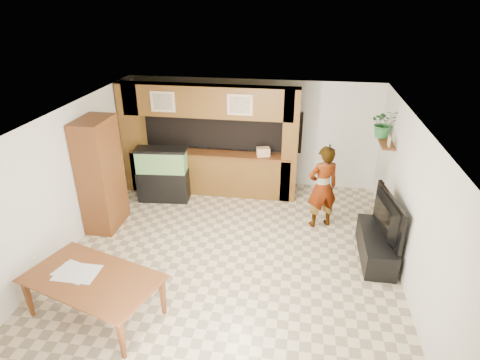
% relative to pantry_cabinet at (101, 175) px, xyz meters
% --- Properties ---
extents(floor, '(6.50, 6.50, 0.00)m').
position_rel_pantry_cabinet_xyz_m(floor, '(2.70, -0.71, -1.14)').
color(floor, '#CCB68E').
rests_on(floor, ground).
extents(ceiling, '(6.50, 6.50, 0.00)m').
position_rel_pantry_cabinet_xyz_m(ceiling, '(2.70, -0.71, 1.46)').
color(ceiling, white).
rests_on(ceiling, wall_back).
extents(wall_back, '(6.00, 0.00, 6.00)m').
position_rel_pantry_cabinet_xyz_m(wall_back, '(2.70, 2.54, 0.16)').
color(wall_back, silver).
rests_on(wall_back, floor).
extents(wall_left, '(0.00, 6.50, 6.50)m').
position_rel_pantry_cabinet_xyz_m(wall_left, '(-0.30, -0.71, 0.16)').
color(wall_left, silver).
rests_on(wall_left, floor).
extents(wall_right, '(0.00, 6.50, 6.50)m').
position_rel_pantry_cabinet_xyz_m(wall_right, '(5.70, -0.71, 0.16)').
color(wall_right, silver).
rests_on(wall_right, floor).
extents(partition, '(4.20, 0.99, 2.60)m').
position_rel_pantry_cabinet_xyz_m(partition, '(1.75, 1.93, 0.17)').
color(partition, brown).
rests_on(partition, floor).
extents(wall_clock, '(0.05, 0.25, 0.25)m').
position_rel_pantry_cabinet_xyz_m(wall_clock, '(-0.27, 0.29, 0.76)').
color(wall_clock, black).
rests_on(wall_clock, wall_left).
extents(wall_shelf, '(0.25, 0.90, 0.04)m').
position_rel_pantry_cabinet_xyz_m(wall_shelf, '(5.55, 1.24, 0.56)').
color(wall_shelf, brown).
rests_on(wall_shelf, wall_right).
extents(pantry_cabinet, '(0.57, 0.93, 2.28)m').
position_rel_pantry_cabinet_xyz_m(pantry_cabinet, '(0.00, 0.00, 0.00)').
color(pantry_cabinet, brown).
rests_on(pantry_cabinet, floor).
extents(trash_can, '(0.31, 0.31, 0.57)m').
position_rel_pantry_cabinet_xyz_m(trash_can, '(-0.08, 0.09, -0.85)').
color(trash_can, '#B2B2B7').
rests_on(trash_can, floor).
extents(aquarium, '(1.15, 0.43, 1.27)m').
position_rel_pantry_cabinet_xyz_m(aquarium, '(0.81, 1.24, -0.52)').
color(aquarium, black).
rests_on(aquarium, floor).
extents(tv_stand, '(0.53, 1.46, 0.49)m').
position_rel_pantry_cabinet_xyz_m(tv_stand, '(5.35, -0.32, -0.90)').
color(tv_stand, black).
rests_on(tv_stand, floor).
extents(television, '(0.38, 1.36, 0.77)m').
position_rel_pantry_cabinet_xyz_m(television, '(5.35, -0.32, -0.27)').
color(television, black).
rests_on(television, tv_stand).
extents(photo_frame, '(0.03, 0.15, 0.20)m').
position_rel_pantry_cabinet_xyz_m(photo_frame, '(5.55, 0.93, 0.68)').
color(photo_frame, tan).
rests_on(photo_frame, wall_shelf).
extents(potted_plant, '(0.55, 0.49, 0.60)m').
position_rel_pantry_cabinet_xyz_m(potted_plant, '(5.52, 1.46, 0.88)').
color(potted_plant, '#2A6A34').
rests_on(potted_plant, wall_shelf).
extents(person, '(0.75, 0.63, 1.75)m').
position_rel_pantry_cabinet_xyz_m(person, '(4.37, 0.66, -0.27)').
color(person, tan).
rests_on(person, floor).
extents(microphone, '(0.03, 0.09, 0.15)m').
position_rel_pantry_cabinet_xyz_m(microphone, '(4.42, 0.50, 0.65)').
color(microphone, black).
rests_on(microphone, person).
extents(dining_table, '(2.21, 1.63, 0.69)m').
position_rel_pantry_cabinet_xyz_m(dining_table, '(1.00, -2.50, -0.79)').
color(dining_table, brown).
rests_on(dining_table, floor).
extents(newspaper_a, '(0.61, 0.45, 0.01)m').
position_rel_pantry_cabinet_xyz_m(newspaper_a, '(0.75, -2.40, -0.44)').
color(newspaper_a, silver).
rests_on(newspaper_a, dining_table).
extents(newspaper_b, '(0.64, 0.54, 0.01)m').
position_rel_pantry_cabinet_xyz_m(newspaper_b, '(0.69, -2.38, -0.44)').
color(newspaper_b, silver).
rests_on(newspaper_b, dining_table).
extents(counter_box, '(0.33, 0.26, 0.19)m').
position_rel_pantry_cabinet_xyz_m(counter_box, '(3.05, 1.74, -0.00)').
color(counter_box, tan).
rests_on(counter_box, partition).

